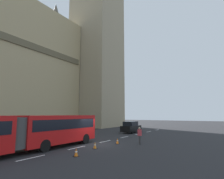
{
  "coord_description": "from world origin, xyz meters",
  "views": [
    {
      "loc": [
        -15.36,
        -11.65,
        2.98
      ],
      "look_at": [
        11.64,
        4.99,
        7.33
      ],
      "focal_mm": 29.29,
      "sensor_mm": 36.0,
      "label": 1
    }
  ],
  "objects_px": {
    "traffic_cone_east": "(117,141)",
    "pedestrian_near_cones": "(140,135)",
    "traffic_cone_middle": "(95,145)",
    "sedan_lead": "(131,127)",
    "traffic_cone_west": "(76,152)",
    "articulated_bus": "(12,131)"
  },
  "relations": [
    {
      "from": "traffic_cone_middle",
      "to": "articulated_bus",
      "type": "bearing_deg",
      "value": 146.03
    },
    {
      "from": "sedan_lead",
      "to": "traffic_cone_west",
      "type": "height_order",
      "value": "sedan_lead"
    },
    {
      "from": "traffic_cone_east",
      "to": "pedestrian_near_cones",
      "type": "distance_m",
      "value": 2.35
    },
    {
      "from": "traffic_cone_middle",
      "to": "traffic_cone_west",
      "type": "bearing_deg",
      "value": -167.92
    },
    {
      "from": "traffic_cone_east",
      "to": "traffic_cone_middle",
      "type": "bearing_deg",
      "value": 173.65
    },
    {
      "from": "traffic_cone_west",
      "to": "articulated_bus",
      "type": "bearing_deg",
      "value": 117.87
    },
    {
      "from": "traffic_cone_east",
      "to": "pedestrian_near_cones",
      "type": "relative_size",
      "value": 0.34
    },
    {
      "from": "articulated_bus",
      "to": "sedan_lead",
      "type": "xyz_separation_m",
      "value": [
        19.88,
        -0.2,
        -0.83
      ]
    },
    {
      "from": "traffic_cone_middle",
      "to": "pedestrian_near_cones",
      "type": "height_order",
      "value": "pedestrian_near_cones"
    },
    {
      "from": "traffic_cone_middle",
      "to": "pedestrian_near_cones",
      "type": "bearing_deg",
      "value": -30.32
    },
    {
      "from": "traffic_cone_west",
      "to": "pedestrian_near_cones",
      "type": "distance_m",
      "value": 7.58
    },
    {
      "from": "sedan_lead",
      "to": "traffic_cone_middle",
      "type": "relative_size",
      "value": 7.59
    },
    {
      "from": "sedan_lead",
      "to": "pedestrian_near_cones",
      "type": "xyz_separation_m",
      "value": [
        -10.27,
        -5.9,
        -0.0
      ]
    },
    {
      "from": "sedan_lead",
      "to": "pedestrian_near_cones",
      "type": "distance_m",
      "value": 11.84
    },
    {
      "from": "traffic_cone_west",
      "to": "traffic_cone_east",
      "type": "height_order",
      "value": "same"
    },
    {
      "from": "articulated_bus",
      "to": "sedan_lead",
      "type": "height_order",
      "value": "articulated_bus"
    },
    {
      "from": "traffic_cone_middle",
      "to": "sedan_lead",
      "type": "bearing_deg",
      "value": 13.37
    },
    {
      "from": "articulated_bus",
      "to": "traffic_cone_east",
      "type": "bearing_deg",
      "value": -24.67
    },
    {
      "from": "traffic_cone_west",
      "to": "traffic_cone_middle",
      "type": "xyz_separation_m",
      "value": [
        3.13,
        0.67,
        0.0
      ]
    },
    {
      "from": "sedan_lead",
      "to": "pedestrian_near_cones",
      "type": "height_order",
      "value": "sedan_lead"
    },
    {
      "from": "traffic_cone_middle",
      "to": "pedestrian_near_cones",
      "type": "relative_size",
      "value": 0.34
    },
    {
      "from": "articulated_bus",
      "to": "traffic_cone_middle",
      "type": "bearing_deg",
      "value": -33.97
    }
  ]
}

